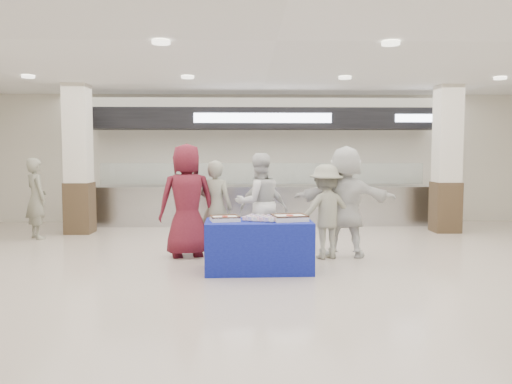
{
  "coord_description": "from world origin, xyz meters",
  "views": [
    {
      "loc": [
        -0.41,
        -6.62,
        1.74
      ],
      "look_at": [
        -0.23,
        1.6,
        1.09
      ],
      "focal_mm": 35.0,
      "sensor_mm": 36.0,
      "label": 1
    }
  ],
  "objects_px": {
    "civilian_maroon": "(187,200)",
    "chef_short": "(264,210)",
    "display_table": "(259,246)",
    "sheet_cake_left": "(225,218)",
    "sheet_cake_right": "(290,217)",
    "cupcake_tray": "(262,218)",
    "soldier_b": "(326,212)",
    "civilian_white": "(345,202)",
    "soldier_a": "(216,208)",
    "soldier_bg": "(36,198)",
    "chef_tall": "(259,203)"
  },
  "relations": [
    {
      "from": "civilian_maroon",
      "to": "chef_short",
      "type": "relative_size",
      "value": 1.28
    },
    {
      "from": "display_table",
      "to": "sheet_cake_left",
      "type": "distance_m",
      "value": 0.65
    },
    {
      "from": "sheet_cake_right",
      "to": "chef_short",
      "type": "relative_size",
      "value": 0.37
    },
    {
      "from": "display_table",
      "to": "cupcake_tray",
      "type": "bearing_deg",
      "value": 19.14
    },
    {
      "from": "soldier_b",
      "to": "cupcake_tray",
      "type": "bearing_deg",
      "value": 23.19
    },
    {
      "from": "cupcake_tray",
      "to": "civilian_white",
      "type": "xyz_separation_m",
      "value": [
        1.43,
        1.0,
        0.14
      ]
    },
    {
      "from": "soldier_a",
      "to": "soldier_bg",
      "type": "relative_size",
      "value": 0.98
    },
    {
      "from": "sheet_cake_left",
      "to": "soldier_a",
      "type": "distance_m",
      "value": 1.29
    },
    {
      "from": "cupcake_tray",
      "to": "chef_tall",
      "type": "distance_m",
      "value": 1.38
    },
    {
      "from": "civilian_white",
      "to": "display_table",
      "type": "bearing_deg",
      "value": 41.53
    },
    {
      "from": "civilian_maroon",
      "to": "soldier_bg",
      "type": "bearing_deg",
      "value": -44.28
    },
    {
      "from": "sheet_cake_right",
      "to": "sheet_cake_left",
      "type": "bearing_deg",
      "value": -179.24
    },
    {
      "from": "soldier_b",
      "to": "civilian_white",
      "type": "relative_size",
      "value": 0.84
    },
    {
      "from": "civilian_maroon",
      "to": "soldier_b",
      "type": "relative_size",
      "value": 1.22
    },
    {
      "from": "civilian_maroon",
      "to": "civilian_white",
      "type": "height_order",
      "value": "civilian_maroon"
    },
    {
      "from": "soldier_a",
      "to": "chef_tall",
      "type": "relative_size",
      "value": 0.93
    },
    {
      "from": "soldier_bg",
      "to": "chef_tall",
      "type": "bearing_deg",
      "value": -151.81
    },
    {
      "from": "soldier_a",
      "to": "civilian_white",
      "type": "height_order",
      "value": "civilian_white"
    },
    {
      "from": "soldier_b",
      "to": "civilian_white",
      "type": "bearing_deg",
      "value": -174.75
    },
    {
      "from": "chef_short",
      "to": "civilian_white",
      "type": "height_order",
      "value": "civilian_white"
    },
    {
      "from": "display_table",
      "to": "soldier_b",
      "type": "distance_m",
      "value": 1.5
    },
    {
      "from": "cupcake_tray",
      "to": "civilian_white",
      "type": "height_order",
      "value": "civilian_white"
    },
    {
      "from": "sheet_cake_right",
      "to": "soldier_a",
      "type": "bearing_deg",
      "value": 132.42
    },
    {
      "from": "chef_tall",
      "to": "chef_short",
      "type": "height_order",
      "value": "chef_tall"
    },
    {
      "from": "sheet_cake_left",
      "to": "cupcake_tray",
      "type": "distance_m",
      "value": 0.54
    },
    {
      "from": "cupcake_tray",
      "to": "civilian_maroon",
      "type": "xyz_separation_m",
      "value": [
        -1.22,
        1.06,
        0.16
      ]
    },
    {
      "from": "soldier_a",
      "to": "soldier_bg",
      "type": "xyz_separation_m",
      "value": [
        -3.72,
        1.65,
        0.01
      ]
    },
    {
      "from": "civilian_maroon",
      "to": "civilian_white",
      "type": "distance_m",
      "value": 2.64
    },
    {
      "from": "sheet_cake_left",
      "to": "cupcake_tray",
      "type": "xyz_separation_m",
      "value": [
        0.54,
        0.04,
        -0.01
      ]
    },
    {
      "from": "civilian_maroon",
      "to": "chef_tall",
      "type": "distance_m",
      "value": 1.25
    },
    {
      "from": "sheet_cake_right",
      "to": "display_table",
      "type": "bearing_deg",
      "value": 178.79
    },
    {
      "from": "display_table",
      "to": "chef_short",
      "type": "height_order",
      "value": "chef_short"
    },
    {
      "from": "cupcake_tray",
      "to": "soldier_b",
      "type": "relative_size",
      "value": 0.33
    },
    {
      "from": "cupcake_tray",
      "to": "civilian_maroon",
      "type": "relative_size",
      "value": 0.27
    },
    {
      "from": "display_table",
      "to": "civilian_maroon",
      "type": "distance_m",
      "value": 1.69
    },
    {
      "from": "sheet_cake_left",
      "to": "chef_tall",
      "type": "height_order",
      "value": "chef_tall"
    },
    {
      "from": "display_table",
      "to": "soldier_bg",
      "type": "height_order",
      "value": "soldier_bg"
    },
    {
      "from": "display_table",
      "to": "soldier_b",
      "type": "bearing_deg",
      "value": 36.7
    },
    {
      "from": "civilian_maroon",
      "to": "sheet_cake_left",
      "type": "bearing_deg",
      "value": 106.68
    },
    {
      "from": "display_table",
      "to": "chef_tall",
      "type": "height_order",
      "value": "chef_tall"
    },
    {
      "from": "soldier_b",
      "to": "soldier_bg",
      "type": "relative_size",
      "value": 0.95
    },
    {
      "from": "cupcake_tray",
      "to": "soldier_b",
      "type": "height_order",
      "value": "soldier_b"
    },
    {
      "from": "chef_short",
      "to": "civilian_maroon",
      "type": "bearing_deg",
      "value": 38.84
    },
    {
      "from": "display_table",
      "to": "sheet_cake_left",
      "type": "bearing_deg",
      "value": -178.91
    },
    {
      "from": "sheet_cake_right",
      "to": "soldier_b",
      "type": "height_order",
      "value": "soldier_b"
    },
    {
      "from": "soldier_a",
      "to": "sheet_cake_right",
      "type": "bearing_deg",
      "value": 152.45
    },
    {
      "from": "sheet_cake_right",
      "to": "civilian_white",
      "type": "relative_size",
      "value": 0.29
    },
    {
      "from": "sheet_cake_left",
      "to": "chef_short",
      "type": "xyz_separation_m",
      "value": [
        0.62,
        1.52,
        -0.05
      ]
    },
    {
      "from": "sheet_cake_left",
      "to": "cupcake_tray",
      "type": "relative_size",
      "value": 0.89
    },
    {
      "from": "civilian_maroon",
      "to": "soldier_b",
      "type": "bearing_deg",
      "value": 160.43
    }
  ]
}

